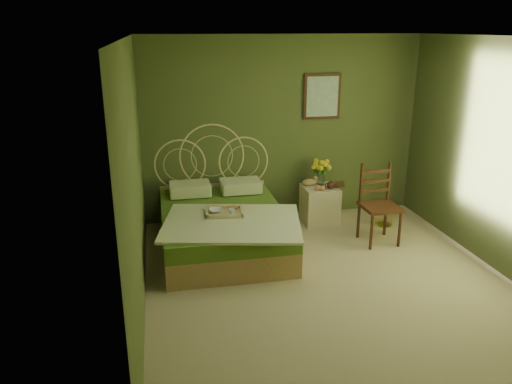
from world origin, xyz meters
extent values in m
plane|color=tan|center=(0.00, 0.00, 0.00)|extent=(4.50, 4.50, 0.00)
plane|color=silver|center=(0.00, 0.00, 2.60)|extent=(4.50, 4.50, 0.00)
plane|color=#4D582E|center=(0.00, 2.25, 1.30)|extent=(4.00, 0.00, 4.00)
plane|color=#4D582E|center=(-2.00, 0.00, 1.30)|extent=(0.00, 4.50, 4.50)
cube|color=black|center=(0.56, 2.23, 1.75)|extent=(0.54, 0.03, 0.64)
cube|color=beige|center=(0.56, 2.21, 1.75)|extent=(0.46, 0.01, 0.56)
cube|color=tan|center=(-1.03, 1.23, 0.15)|extent=(1.50, 2.01, 0.30)
cube|color=#577C28|center=(-1.03, 1.23, 0.40)|extent=(1.50, 2.01, 0.20)
cube|color=beige|center=(-0.98, 0.78, 0.52)|extent=(1.79, 1.51, 0.03)
cube|color=beige|center=(-1.38, 1.93, 0.59)|extent=(0.55, 0.40, 0.16)
cube|color=beige|center=(-0.67, 1.93, 0.59)|extent=(0.55, 0.40, 0.16)
cube|color=beige|center=(-1.03, 1.05, 0.52)|extent=(0.49, 0.41, 0.04)
ellipsoid|color=#B77A38|center=(-0.91, 1.14, 0.57)|extent=(0.12, 0.07, 0.05)
cube|color=beige|center=(0.46, 1.85, 0.26)|extent=(0.48, 0.48, 0.53)
cylinder|color=silver|center=(0.51, 1.96, 0.62)|extent=(0.10, 0.10, 0.18)
ellipsoid|color=tan|center=(0.33, 1.94, 0.58)|extent=(0.21, 0.11, 0.10)
sphere|color=#D17E51|center=(0.37, 1.70, 0.56)|extent=(0.07, 0.07, 0.07)
sphere|color=#D17E51|center=(0.43, 1.69, 0.56)|extent=(0.07, 0.07, 0.07)
cube|color=black|center=(0.99, 1.01, 0.49)|extent=(0.47, 0.47, 0.04)
cylinder|color=black|center=(0.79, 0.81, 0.24)|extent=(0.04, 0.04, 0.49)
cylinder|color=black|center=(1.18, 0.81, 0.24)|extent=(0.04, 0.04, 0.49)
cylinder|color=black|center=(0.79, 1.20, 0.24)|extent=(0.04, 0.04, 0.49)
cylinder|color=black|center=(1.18, 1.20, 0.24)|extent=(0.04, 0.04, 0.49)
cube|color=black|center=(0.99, 1.20, 0.76)|extent=(0.39, 0.05, 0.54)
cylinder|color=gold|center=(1.32, 1.53, 0.01)|extent=(0.23, 0.23, 0.01)
cylinder|color=gold|center=(1.32, 1.53, 0.13)|extent=(0.23, 0.23, 0.25)
cone|color=gold|center=(1.32, 1.53, 0.30)|extent=(0.23, 0.23, 0.09)
imported|color=#381E0F|center=(0.64, 1.87, 0.54)|extent=(0.17, 0.23, 0.02)
imported|color=#472819|center=(0.64, 1.87, 0.56)|extent=(0.24, 0.28, 0.02)
imported|color=white|center=(-1.13, 1.10, 0.56)|extent=(0.17, 0.17, 0.04)
imported|color=white|center=(-0.95, 0.99, 0.58)|extent=(0.08, 0.08, 0.07)
camera|label=1|loc=(-1.78, -4.57, 2.69)|focal=35.00mm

